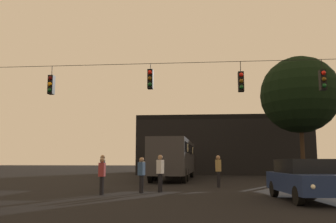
% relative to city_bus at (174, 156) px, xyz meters
% --- Properties ---
extents(ground_plane, '(168.00, 168.00, 0.00)m').
position_rel_city_bus_xyz_m(ground_plane, '(1.45, 1.39, -1.87)').
color(ground_plane, black).
rests_on(ground_plane, ground).
extents(overhead_signal_span, '(20.56, 0.44, 7.08)m').
position_rel_city_bus_xyz_m(overhead_signal_span, '(1.46, -11.01, 2.15)').
color(overhead_signal_span, black).
rests_on(overhead_signal_span, ground).
extents(city_bus, '(2.96, 11.09, 3.00)m').
position_rel_city_bus_xyz_m(city_bus, '(0.00, 0.00, 0.00)').
color(city_bus, '#2D2D33').
rests_on(city_bus, ground).
extents(car_near_right, '(2.09, 4.43, 1.52)m').
position_rel_city_bus_xyz_m(car_near_right, '(5.86, -13.85, -1.07)').
color(car_near_right, navy).
rests_on(car_near_right, ground).
extents(pedestrian_crossing_left, '(0.34, 0.42, 1.73)m').
position_rel_city_bus_xyz_m(pedestrian_crossing_left, '(0.11, -10.86, -0.88)').
color(pedestrian_crossing_left, black).
rests_on(pedestrian_crossing_left, ground).
extents(pedestrian_crossing_center, '(0.31, 0.40, 1.76)m').
position_rel_city_bus_xyz_m(pedestrian_crossing_center, '(3.00, -7.60, -0.86)').
color(pedestrian_crossing_center, black).
rests_on(pedestrian_crossing_center, ground).
extents(pedestrian_crossing_right, '(0.33, 0.41, 1.75)m').
position_rel_city_bus_xyz_m(pedestrian_crossing_right, '(-2.92, -9.97, -0.87)').
color(pedestrian_crossing_right, black).
rests_on(pedestrian_crossing_right, ground).
extents(pedestrian_near_bus, '(0.25, 0.37, 1.58)m').
position_rel_city_bus_xyz_m(pedestrian_near_bus, '(-2.27, -12.39, -0.98)').
color(pedestrian_near_bus, black).
rests_on(pedestrian_near_bus, ground).
extents(pedestrian_trailing, '(0.31, 0.40, 1.61)m').
position_rel_city_bus_xyz_m(pedestrian_trailing, '(-0.70, -11.36, -0.96)').
color(pedestrian_trailing, black).
rests_on(pedestrian_trailing, ground).
extents(pedestrian_far_side, '(0.36, 0.42, 1.64)m').
position_rel_city_bus_xyz_m(pedestrian_far_side, '(-1.22, -7.98, -0.94)').
color(pedestrian_far_side, black).
rests_on(pedestrian_far_side, ground).
extents(corner_building, '(18.30, 13.06, 6.24)m').
position_rel_city_bus_xyz_m(corner_building, '(4.50, 15.20, 1.25)').
color(corner_building, black).
rests_on(corner_building, ground).
extents(tree_left_silhouette, '(6.09, 6.09, 9.69)m').
position_rel_city_bus_xyz_m(tree_left_silhouette, '(9.93, 0.56, 4.78)').
color(tree_left_silhouette, '#2D2116').
rests_on(tree_left_silhouette, ground).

